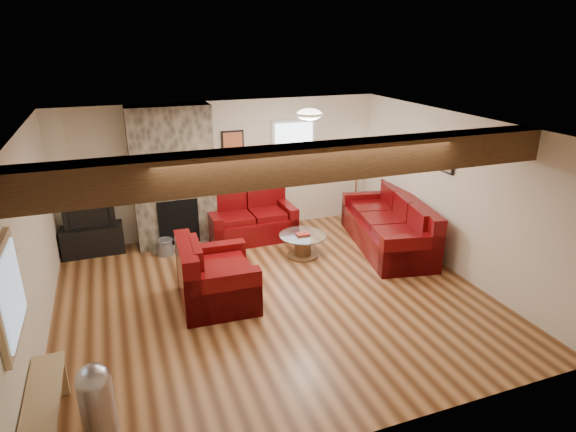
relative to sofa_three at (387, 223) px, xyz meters
name	(u,v)px	position (x,y,z in m)	size (l,w,h in m)	color
room	(273,217)	(-2.48, -1.00, 0.79)	(8.00, 8.00, 8.00)	#532E16
oak_beam	(309,163)	(-2.48, -2.25, 1.85)	(6.00, 0.36, 0.38)	#321C0F
chimney_breast	(173,179)	(-3.48, 1.49, 0.76)	(1.40, 0.67, 2.50)	#3A352C
back_window	(294,148)	(-1.13, 1.71, 1.09)	(0.90, 0.08, 1.10)	silver
hatch_window	(9,294)	(-5.44, -2.50, 0.99)	(0.08, 1.00, 0.90)	tan
ceiling_dome	(309,116)	(-1.58, -0.10, 1.98)	(0.40, 0.40, 0.18)	white
artwork_back	(233,145)	(-2.33, 1.71, 1.24)	(0.42, 0.06, 0.52)	black
artwork_right	(443,158)	(0.48, -0.70, 1.29)	(0.06, 0.55, 0.42)	black
sofa_three	(387,223)	(0.00, 0.00, 0.00)	(2.39, 1.00, 0.92)	#470507
loveseat	(251,217)	(-2.17, 1.23, -0.04)	(1.59, 0.91, 0.84)	#470507
armchair_red	(217,272)	(-3.26, -0.83, 0.01)	(1.17, 1.02, 0.94)	#470507
coffee_table	(303,245)	(-1.56, 0.15, -0.26)	(0.81, 0.81, 0.42)	#412514
tv_cabinet	(93,240)	(-4.93, 1.53, -0.21)	(1.02, 0.41, 0.51)	black
television	(89,213)	(-4.93, 1.53, 0.29)	(0.83, 0.11, 0.48)	black
floor_lamp	(358,154)	(0.12, 1.43, 0.91)	(0.41, 0.41, 1.61)	tan
pine_bench	(47,417)	(-5.31, -2.74, -0.22)	(0.30, 1.31, 0.49)	tan
pedal_bin	(97,402)	(-4.85, -2.88, -0.06)	(0.32, 0.32, 0.80)	#A6A5AA
coal_bucket	(165,247)	(-3.77, 1.06, -0.32)	(0.30, 0.30, 0.28)	slate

